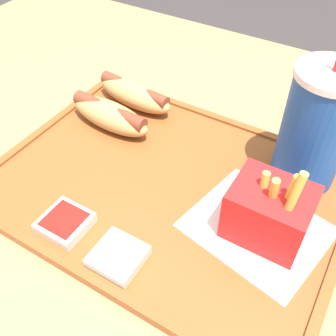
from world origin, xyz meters
TOP-DOWN VIEW (x-y plane):
  - dining_table at (0.00, 0.00)m, footprint 1.26×1.03m
  - food_tray at (0.04, 0.04)m, footprint 0.46×0.34m
  - paper_napkin at (0.17, 0.03)m, footprint 0.18×0.16m
  - soda_cup at (0.18, 0.15)m, footprint 0.09×0.09m
  - hot_dog_far at (-0.10, 0.17)m, footprint 0.14×0.06m
  - hot_dog_near at (-0.10, 0.10)m, footprint 0.14×0.06m
  - fries_carton at (0.18, 0.03)m, footprint 0.09×0.07m
  - sauce_cup_mayo at (0.05, -0.09)m, footprint 0.05×0.05m
  - sauce_cup_ketchup at (-0.03, -0.08)m, footprint 0.05×0.05m

SIDE VIEW (x-z plane):
  - dining_table at x=0.00m, z-range 0.00..0.76m
  - food_tray at x=0.04m, z-range 0.76..0.78m
  - paper_napkin at x=0.17m, z-range 0.77..0.78m
  - sauce_cup_mayo at x=0.05m, z-range 0.77..0.79m
  - sauce_cup_ketchup at x=-0.03m, z-range 0.77..0.79m
  - hot_dog_far at x=-0.10m, z-range 0.77..0.82m
  - hot_dog_near at x=-0.10m, z-range 0.77..0.82m
  - fries_carton at x=0.18m, z-range 0.75..0.87m
  - soda_cup at x=0.18m, z-range 0.76..0.95m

